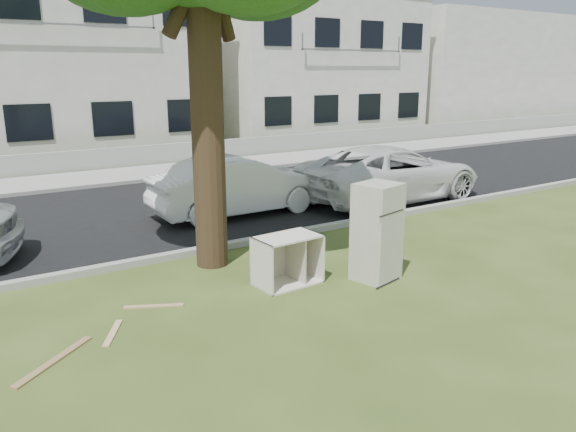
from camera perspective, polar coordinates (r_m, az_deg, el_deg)
ground at (r=8.60m, az=-0.00°, el=-7.79°), size 120.00×120.00×0.00m
road at (r=13.78m, az=-13.70°, el=0.48°), size 120.00×7.00×0.01m
kerb_near at (r=10.61m, az=-7.23°, el=-3.48°), size 120.00×0.18×0.12m
kerb_far at (r=17.11m, az=-17.71°, el=2.90°), size 120.00×0.18×0.12m
sidewalk at (r=18.49m, az=-18.93°, el=3.65°), size 120.00×2.80×0.01m
low_wall at (r=19.97m, az=-20.17°, el=5.32°), size 120.00×0.15×0.70m
townhouse_center at (r=24.56m, az=-23.61°, el=14.52°), size 11.22×8.16×7.44m
townhouse_right at (r=29.17m, az=1.12°, el=14.94°), size 10.20×8.16×6.84m
filler_right at (r=39.09m, az=18.47°, el=13.82°), size 16.00×9.00×6.40m
fridge at (r=9.01m, az=9.02°, el=-1.62°), size 0.77×0.73×1.57m
cabinet at (r=8.82m, az=-0.06°, el=-4.48°), size 1.04×0.68×0.79m
plank_a at (r=7.25m, az=-22.65°, el=-13.41°), size 1.03×0.85×0.02m
plank_b at (r=8.34m, az=-13.48°, el=-8.89°), size 0.79×0.45×0.02m
plank_c at (r=7.69m, az=-17.36°, el=-11.25°), size 0.44×0.69×0.02m
car_center at (r=13.05m, az=-4.90°, el=3.11°), size 4.15×1.47×1.37m
car_right at (r=14.67m, az=10.34°, el=4.30°), size 5.11×2.41×1.41m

